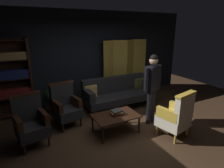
# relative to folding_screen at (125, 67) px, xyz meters

# --- Properties ---
(ground_plane) EXTENTS (10.00, 10.00, 0.00)m
(ground_plane) POSITION_rel_folding_screen_xyz_m (-1.25, -2.26, -0.99)
(ground_plane) COLOR #3D2819
(back_wall) EXTENTS (7.20, 0.10, 2.80)m
(back_wall) POSITION_rel_folding_screen_xyz_m (-1.25, 0.19, 0.41)
(back_wall) COLOR black
(back_wall) RESTS_ON ground_plane
(folding_screen) EXTENTS (1.71, 0.26, 1.90)m
(folding_screen) POSITION_rel_folding_screen_xyz_m (0.00, 0.00, 0.00)
(folding_screen) COLOR #B29338
(folding_screen) RESTS_ON ground_plane
(bookshelf) EXTENTS (0.90, 0.32, 2.05)m
(bookshelf) POSITION_rel_folding_screen_xyz_m (-3.40, -0.07, 0.08)
(bookshelf) COLOR black
(bookshelf) RESTS_ON ground_plane
(velvet_couch) EXTENTS (2.12, 0.78, 0.88)m
(velvet_couch) POSITION_rel_folding_screen_xyz_m (-0.70, -0.81, -0.53)
(velvet_couch) COLOR black
(velvet_couch) RESTS_ON ground_plane
(coffee_table) EXTENTS (1.00, 0.64, 0.42)m
(coffee_table) POSITION_rel_folding_screen_xyz_m (-1.48, -2.07, -0.61)
(coffee_table) COLOR black
(coffee_table) RESTS_ON ground_plane
(armchair_gilt_accent) EXTENTS (0.69, 0.68, 1.04)m
(armchair_gilt_accent) POSITION_rel_folding_screen_xyz_m (-0.42, -2.82, -0.50)
(armchair_gilt_accent) COLOR gold
(armchair_gilt_accent) RESTS_ON ground_plane
(armchair_wing_left) EXTENTS (0.67, 0.67, 1.04)m
(armchair_wing_left) POSITION_rel_folding_screen_xyz_m (-3.20, -1.67, -0.50)
(armchair_wing_left) COLOR black
(armchair_wing_left) RESTS_ON ground_plane
(armchair_wing_right) EXTENTS (0.68, 0.68, 1.04)m
(armchair_wing_right) POSITION_rel_folding_screen_xyz_m (-2.38, -1.20, -0.50)
(armchair_wing_right) COLOR black
(armchair_wing_right) RESTS_ON ground_plane
(standing_figure) EXTENTS (0.57, 0.32, 1.70)m
(standing_figure) POSITION_rel_folding_screen_xyz_m (-0.49, -2.07, 0.04)
(standing_figure) COLOR black
(standing_figure) RESTS_ON ground_plane
(potted_plant) EXTENTS (0.45, 0.45, 0.74)m
(potted_plant) POSITION_rel_folding_screen_xyz_m (-2.52, -0.39, -0.56)
(potted_plant) COLOR brown
(potted_plant) RESTS_ON ground_plane
(book_red_leather) EXTENTS (0.23, 0.20, 0.04)m
(book_red_leather) POSITION_rel_folding_screen_xyz_m (-1.45, -2.04, -0.55)
(book_red_leather) COLOR maroon
(book_red_leather) RESTS_ON coffee_table
(book_tan_leather) EXTENTS (0.28, 0.23, 0.03)m
(book_tan_leather) POSITION_rel_folding_screen_xyz_m (-1.45, -2.04, -0.51)
(book_tan_leather) COLOR #9E7A47
(book_tan_leather) RESTS_ON book_red_leather
(book_black_cloth) EXTENTS (0.25, 0.23, 0.03)m
(book_black_cloth) POSITION_rel_folding_screen_xyz_m (-1.45, -2.04, -0.48)
(book_black_cloth) COLOR black
(book_black_cloth) RESTS_ON book_tan_leather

